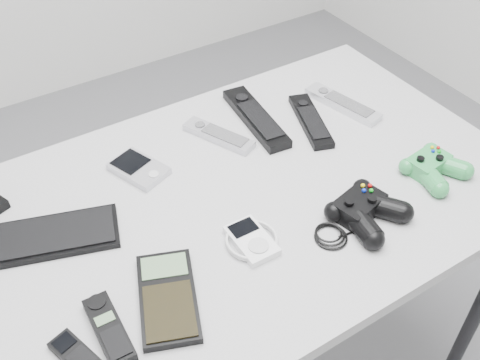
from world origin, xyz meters
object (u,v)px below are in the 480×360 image
desk (250,212)px  controller_green (433,166)px  pda_keyboard (49,236)px  controller_black (365,209)px  remote_black_a (256,117)px  mobile_phone (74,354)px  mp3_player (252,240)px  cordless_handset (109,329)px  pda (139,168)px  remote_silver_a (219,135)px  remote_silver_b (343,103)px  remote_black_b (311,120)px  calculator (168,297)px

desk → controller_green: bearing=-24.5°
desk → controller_green: size_ratio=8.41×
pda_keyboard → controller_black: size_ratio=1.08×
remote_black_a → mobile_phone: 0.68m
pda_keyboard → mp3_player: 0.38m
mobile_phone → cordless_handset: bearing=-8.1°
remote_black_a → mp3_player: remote_black_a is taller
pda → controller_green: controller_green is taller
desk → mp3_player: (-0.08, -0.12, 0.07)m
remote_black_a → controller_green: size_ratio=1.86×
desk → remote_black_a: bearing=54.1°
remote_black_a → pda: bearing=-170.6°
remote_silver_a → controller_black: (0.11, -0.36, 0.01)m
cordless_handset → pda: bearing=60.5°
pda_keyboard → cordless_handset: 0.25m
remote_silver_b → controller_green: controller_green is taller
controller_black → desk: bearing=115.9°
remote_silver_a → controller_black: 0.38m
controller_black → mp3_player: bearing=152.3°
remote_black_a → remote_black_b: remote_black_a is taller
cordless_handset → calculator: (0.11, 0.01, -0.00)m
controller_black → remote_black_a: bearing=78.4°
remote_black_b → remote_silver_b: size_ratio=1.00×
desk → pda_keyboard: (-0.39, 0.09, 0.07)m
remote_black_a → remote_black_b: 0.13m
cordless_handset → controller_green: controller_green is taller
cordless_handset → controller_black: size_ratio=0.58×
calculator → mp3_player: bearing=30.8°
remote_silver_a → calculator: same height
cordless_handset → remote_silver_a: bearing=42.0°
mobile_phone → controller_green: size_ratio=0.66×
pda → controller_black: (0.31, -0.36, 0.01)m
mp3_player → controller_green: controller_green is taller
remote_black_a → remote_silver_b: bearing=-10.0°
pda_keyboard → cordless_handset: (0.02, -0.25, 0.00)m
remote_silver_a → cordless_handset: size_ratio=1.27×
remote_silver_a → controller_green: controller_green is taller
desk → remote_silver_b: (0.35, 0.13, 0.08)m
pda_keyboard → remote_silver_b: (0.74, 0.04, 0.00)m
remote_black_b → remote_silver_b: 0.11m
cordless_handset → pda_keyboard: bearing=96.0°
pda → pda_keyboard: bearing=-179.6°
remote_silver_b → controller_green: size_ratio=1.51×
pda_keyboard → pda: size_ratio=2.15×
pda → remote_silver_a: (0.20, 0.01, -0.00)m
pda_keyboard → remote_silver_a: size_ratio=1.47×
desk → remote_silver_a: 0.20m
desk → mobile_phone: bearing=-158.7°
remote_black_b → controller_green: 0.30m
pda → calculator: (-0.10, -0.33, -0.00)m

